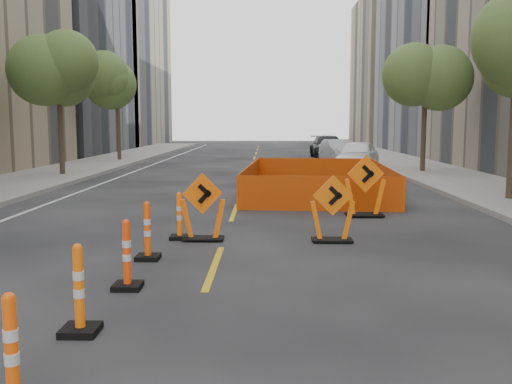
{
  "coord_description": "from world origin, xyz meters",
  "views": [
    {
      "loc": [
        0.92,
        -5.6,
        2.49
      ],
      "look_at": [
        0.69,
        5.69,
        1.1
      ],
      "focal_mm": 40.0,
      "sensor_mm": 36.0,
      "label": 1
    }
  ],
  "objects_px": {
    "chevron_sign_center": "(333,209)",
    "channelizer_3": "(79,289)",
    "parked_car_near": "(358,156)",
    "parked_car_mid": "(339,152)",
    "channelizer_4": "(127,254)",
    "channelizer_5": "(147,231)",
    "chevron_sign_right": "(365,186)",
    "chevron_sign_left": "(203,207)",
    "parked_car_far": "(328,147)",
    "channelizer_6": "(179,216)",
    "channelizer_2": "(12,353)"
  },
  "relations": [
    {
      "from": "chevron_sign_center",
      "to": "channelizer_3",
      "type": "bearing_deg",
      "value": -127.45
    },
    {
      "from": "parked_car_near",
      "to": "parked_car_mid",
      "type": "distance_m",
      "value": 5.13
    },
    {
      "from": "channelizer_4",
      "to": "channelizer_5",
      "type": "xyz_separation_m",
      "value": [
        -0.08,
        1.83,
        0.0
      ]
    },
    {
      "from": "channelizer_5",
      "to": "chevron_sign_right",
      "type": "xyz_separation_m",
      "value": [
        4.74,
        4.81,
        0.28
      ]
    },
    {
      "from": "chevron_sign_left",
      "to": "parked_car_mid",
      "type": "height_order",
      "value": "parked_car_mid"
    },
    {
      "from": "parked_car_near",
      "to": "channelizer_3",
      "type": "bearing_deg",
      "value": -89.79
    },
    {
      "from": "parked_car_far",
      "to": "channelizer_3",
      "type": "bearing_deg",
      "value": -102.53
    },
    {
      "from": "channelizer_6",
      "to": "chevron_sign_left",
      "type": "xyz_separation_m",
      "value": [
        0.52,
        -0.12,
        0.21
      ]
    },
    {
      "from": "channelizer_4",
      "to": "channelizer_6",
      "type": "height_order",
      "value": "channelizer_4"
    },
    {
      "from": "parked_car_near",
      "to": "chevron_sign_right",
      "type": "bearing_deg",
      "value": -81.14
    },
    {
      "from": "channelizer_6",
      "to": "parked_car_near",
      "type": "xyz_separation_m",
      "value": [
        6.44,
        17.01,
        0.28
      ]
    },
    {
      "from": "channelizer_6",
      "to": "chevron_sign_center",
      "type": "bearing_deg",
      "value": -3.84
    },
    {
      "from": "channelizer_3",
      "to": "chevron_sign_left",
      "type": "height_order",
      "value": "chevron_sign_left"
    },
    {
      "from": "channelizer_4",
      "to": "chevron_sign_center",
      "type": "relative_size",
      "value": 0.76
    },
    {
      "from": "channelizer_6",
      "to": "parked_car_near",
      "type": "relative_size",
      "value": 0.22
    },
    {
      "from": "chevron_sign_center",
      "to": "parked_car_mid",
      "type": "bearing_deg",
      "value": 79.13
    },
    {
      "from": "channelizer_4",
      "to": "channelizer_5",
      "type": "height_order",
      "value": "channelizer_5"
    },
    {
      "from": "channelizer_5",
      "to": "chevron_sign_right",
      "type": "distance_m",
      "value": 6.76
    },
    {
      "from": "channelizer_2",
      "to": "parked_car_mid",
      "type": "distance_m",
      "value": 30.15
    },
    {
      "from": "channelizer_3",
      "to": "channelizer_6",
      "type": "xyz_separation_m",
      "value": [
        0.33,
        5.49,
        -0.04
      ]
    },
    {
      "from": "channelizer_4",
      "to": "parked_car_mid",
      "type": "xyz_separation_m",
      "value": [
        6.37,
        25.79,
        0.2
      ]
    },
    {
      "from": "channelizer_2",
      "to": "channelizer_3",
      "type": "xyz_separation_m",
      "value": [
        -0.03,
        1.83,
        0.01
      ]
    },
    {
      "from": "parked_car_near",
      "to": "parked_car_mid",
      "type": "height_order",
      "value": "parked_car_near"
    },
    {
      "from": "channelizer_4",
      "to": "chevron_sign_center",
      "type": "xyz_separation_m",
      "value": [
        3.45,
        3.45,
        0.17
      ]
    },
    {
      "from": "chevron_sign_left",
      "to": "chevron_sign_right",
      "type": "xyz_separation_m",
      "value": [
        3.93,
        3.1,
        0.1
      ]
    },
    {
      "from": "chevron_sign_right",
      "to": "parked_car_far",
      "type": "relative_size",
      "value": 0.31
    },
    {
      "from": "channelizer_2",
      "to": "parked_car_mid",
      "type": "height_order",
      "value": "parked_car_mid"
    },
    {
      "from": "channelizer_3",
      "to": "parked_car_near",
      "type": "height_order",
      "value": "parked_car_near"
    },
    {
      "from": "channelizer_2",
      "to": "channelizer_6",
      "type": "distance_m",
      "value": 7.33
    },
    {
      "from": "channelizer_5",
      "to": "channelizer_2",
      "type": "bearing_deg",
      "value": -90.08
    },
    {
      "from": "channelizer_3",
      "to": "parked_car_far",
      "type": "xyz_separation_m",
      "value": [
        6.38,
        33.09,
        0.23
      ]
    },
    {
      "from": "channelizer_4",
      "to": "chevron_sign_right",
      "type": "relative_size",
      "value": 0.65
    },
    {
      "from": "channelizer_3",
      "to": "chevron_sign_center",
      "type": "height_order",
      "value": "chevron_sign_center"
    },
    {
      "from": "chevron_sign_left",
      "to": "chevron_sign_center",
      "type": "distance_m",
      "value": 2.71
    },
    {
      "from": "chevron_sign_right",
      "to": "parked_car_mid",
      "type": "relative_size",
      "value": 0.37
    },
    {
      "from": "channelizer_3",
      "to": "channelizer_4",
      "type": "relative_size",
      "value": 1.03
    },
    {
      "from": "channelizer_3",
      "to": "channelizer_5",
      "type": "bearing_deg",
      "value": 89.45
    },
    {
      "from": "parked_car_far",
      "to": "channelizer_4",
      "type": "bearing_deg",
      "value": -102.96
    },
    {
      "from": "chevron_sign_center",
      "to": "parked_car_far",
      "type": "bearing_deg",
      "value": 80.79
    },
    {
      "from": "chevron_sign_right",
      "to": "chevron_sign_left",
      "type": "bearing_deg",
      "value": -147.84
    },
    {
      "from": "channelizer_4",
      "to": "channelizer_6",
      "type": "xyz_separation_m",
      "value": [
        0.22,
        3.66,
        -0.02
      ]
    },
    {
      "from": "channelizer_3",
      "to": "parked_car_mid",
      "type": "relative_size",
      "value": 0.25
    },
    {
      "from": "channelizer_6",
      "to": "chevron_sign_right",
      "type": "distance_m",
      "value": 5.36
    },
    {
      "from": "chevron_sign_right",
      "to": "channelizer_2",
      "type": "bearing_deg",
      "value": -120.88
    },
    {
      "from": "parked_car_mid",
      "to": "parked_car_far",
      "type": "bearing_deg",
      "value": 83.44
    },
    {
      "from": "channelizer_6",
      "to": "parked_car_near",
      "type": "bearing_deg",
      "value": 69.27
    },
    {
      "from": "channelizer_2",
      "to": "parked_car_mid",
      "type": "relative_size",
      "value": 0.24
    },
    {
      "from": "parked_car_near",
      "to": "parked_car_far",
      "type": "xyz_separation_m",
      "value": [
        -0.39,
        10.59,
        -0.02
      ]
    },
    {
      "from": "channelizer_2",
      "to": "chevron_sign_center",
      "type": "xyz_separation_m",
      "value": [
        3.54,
        7.11,
        0.17
      ]
    },
    {
      "from": "channelizer_6",
      "to": "channelizer_2",
      "type": "bearing_deg",
      "value": -92.4
    }
  ]
}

